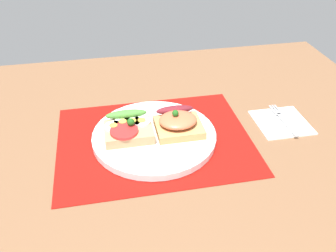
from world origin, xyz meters
The scene contains 7 objects.
ground_plane centered at (0.00, 0.00, -1.60)cm, with size 120.00×90.00×3.20cm, color brown.
placemat centered at (0.00, 0.00, 0.15)cm, with size 41.03×31.93×0.30cm, color maroon.
plate centered at (0.00, 0.00, 1.06)cm, with size 26.38×26.38×1.52cm, color white.
sandwich_egg_tomato centered at (-5.43, 0.32, 3.46)cm, with size 10.06×9.31×4.35cm.
sandwich_salmon centered at (5.26, 0.11, 3.66)cm, with size 9.85×10.13×5.24cm.
napkin centered at (29.80, 0.82, 0.30)cm, with size 11.70×11.71×0.60cm, color white.
fork centered at (30.29, 1.25, 0.76)cm, with size 1.62×12.84×0.32cm.
Camera 1 is at (-8.99, -61.16, 47.15)cm, focal length 38.50 mm.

